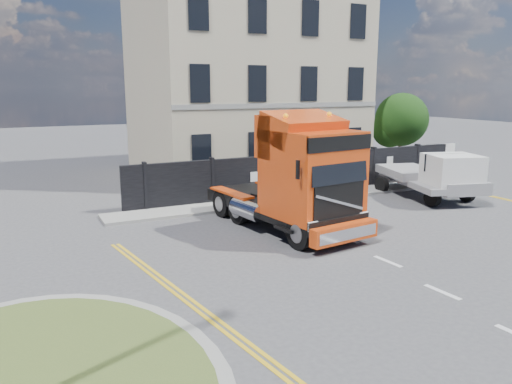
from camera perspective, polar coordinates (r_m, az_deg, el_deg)
ground at (r=14.27m, az=4.64°, el=-9.23°), size 120.00×120.00×0.00m
hoarding_fence at (r=24.77m, az=7.02°, el=2.21°), size 18.80×0.25×2.00m
georgian_building at (r=30.73m, az=-1.51°, el=13.10°), size 12.30×10.30×12.80m
tree at (r=31.76m, az=15.99°, el=7.69°), size 3.20×3.20×4.80m
pavement_far at (r=23.92m, az=7.04°, el=-0.43°), size 20.00×1.60×0.12m
truck at (r=17.63m, az=4.99°, el=1.22°), size 3.47×7.28×4.20m
flatbed_pickup at (r=24.14m, az=20.33°, el=1.77°), size 3.54×5.79×2.22m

